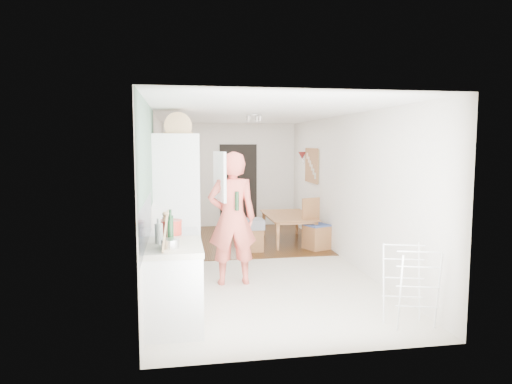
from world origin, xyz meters
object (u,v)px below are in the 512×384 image
object	(u,v)px
drying_rack	(410,286)
person	(232,207)
dining_chair	(317,224)
stool	(254,240)
dining_table	(290,230)

from	to	relation	value
drying_rack	person	bearing A→B (deg)	150.23
dining_chair	drying_rack	xyz separation A→B (m)	(-0.09, -3.72, -0.04)
dining_chair	stool	size ratio (longest dim) A/B	2.25
stool	drying_rack	xyz separation A→B (m)	(1.13, -3.75, 0.23)
dining_table	drying_rack	bearing A→B (deg)	-176.09
dining_table	stool	bearing A→B (deg)	128.71
person	dining_chair	world-z (taller)	person
person	dining_chair	size ratio (longest dim) A/B	2.30
person	drying_rack	distance (m)	2.64
dining_chair	drying_rack	size ratio (longest dim) A/B	1.09
person	stool	world-z (taller)	person
dining_table	dining_chair	xyz separation A→B (m)	(0.36, -0.72, 0.24)
person	dining_chair	bearing A→B (deg)	-135.03
stool	drying_rack	world-z (taller)	drying_rack
dining_table	dining_chair	bearing A→B (deg)	-153.14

